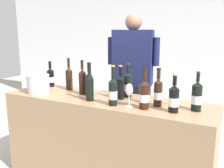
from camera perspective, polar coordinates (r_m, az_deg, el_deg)
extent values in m
cube|color=white|center=(4.75, 14.18, 9.85)|extent=(8.00, 0.10, 2.80)
cube|color=#9E7A56|center=(2.55, -1.68, -13.21)|extent=(2.08, 0.60, 0.91)
cylinder|color=black|center=(2.78, -9.86, 0.86)|extent=(0.07, 0.07, 0.21)
cone|color=black|center=(2.76, -9.95, 3.37)|extent=(0.07, 0.07, 0.03)
cylinder|color=black|center=(2.75, -9.99, 4.67)|extent=(0.03, 0.03, 0.09)
cylinder|color=black|center=(2.74, -10.03, 5.75)|extent=(0.03, 0.03, 0.01)
cylinder|color=black|center=(2.46, -5.34, -0.55)|extent=(0.07, 0.07, 0.20)
cone|color=black|center=(2.44, -5.39, 2.21)|extent=(0.07, 0.07, 0.04)
cylinder|color=black|center=(2.43, -5.42, 3.67)|extent=(0.03, 0.03, 0.09)
cylinder|color=maroon|center=(2.42, -5.44, 4.83)|extent=(0.03, 0.03, 0.01)
cylinder|color=black|center=(2.55, -6.81, 0.07)|extent=(0.07, 0.07, 0.22)
cone|color=black|center=(2.53, -6.88, 2.90)|extent=(0.07, 0.07, 0.04)
cylinder|color=black|center=(2.52, -6.92, 4.24)|extent=(0.03, 0.03, 0.08)
cylinder|color=black|center=(2.52, -6.94, 5.31)|extent=(0.03, 0.03, 0.01)
cylinder|color=black|center=(2.15, 0.21, -2.27)|extent=(0.08, 0.08, 0.21)
cone|color=black|center=(2.12, 0.21, 0.92)|extent=(0.08, 0.08, 0.04)
cylinder|color=black|center=(2.11, 0.21, 2.71)|extent=(0.03, 0.03, 0.10)
cylinder|color=#B79333|center=(2.10, 0.21, 4.16)|extent=(0.03, 0.03, 0.01)
cylinder|color=beige|center=(2.15, 0.21, -2.54)|extent=(0.08, 0.08, 0.07)
cylinder|color=black|center=(2.16, 10.55, -2.40)|extent=(0.07, 0.07, 0.21)
cone|color=black|center=(2.13, 10.67, 0.67)|extent=(0.07, 0.07, 0.03)
cylinder|color=black|center=(2.12, 10.73, 2.16)|extent=(0.03, 0.03, 0.08)
cylinder|color=black|center=(2.12, 10.78, 3.44)|extent=(0.04, 0.04, 0.01)
cylinder|color=silver|center=(2.16, 10.54, -2.66)|extent=(0.07, 0.07, 0.06)
cylinder|color=black|center=(2.99, -13.98, 1.19)|extent=(0.08, 0.08, 0.18)
cone|color=black|center=(2.98, -14.09, 3.21)|extent=(0.08, 0.08, 0.03)
cylinder|color=black|center=(2.97, -14.13, 4.17)|extent=(0.03, 0.03, 0.07)
cylinder|color=black|center=(2.96, -14.17, 4.98)|extent=(0.04, 0.04, 0.01)
cylinder|color=silver|center=(2.99, -13.98, 1.02)|extent=(0.08, 0.08, 0.06)
cylinder|color=black|center=(2.42, 3.66, -0.55)|extent=(0.07, 0.07, 0.22)
cone|color=black|center=(2.40, 3.70, 2.38)|extent=(0.07, 0.07, 0.03)
cylinder|color=black|center=(2.39, 3.72, 3.64)|extent=(0.03, 0.03, 0.07)
cylinder|color=#333338|center=(2.38, 3.73, 4.65)|extent=(0.03, 0.03, 0.01)
cylinder|color=silver|center=(2.42, 3.66, -0.80)|extent=(0.08, 0.08, 0.06)
cylinder|color=black|center=(2.30, -5.14, -1.30)|extent=(0.07, 0.07, 0.21)
cone|color=black|center=(2.28, -5.20, 1.75)|extent=(0.07, 0.07, 0.04)
cylinder|color=black|center=(2.27, -5.23, 3.45)|extent=(0.03, 0.03, 0.10)
cylinder|color=black|center=(2.26, -5.26, 4.82)|extent=(0.03, 0.03, 0.01)
cylinder|color=black|center=(2.02, 14.05, -3.76)|extent=(0.08, 0.08, 0.19)
cone|color=black|center=(2.00, 14.21, -0.74)|extent=(0.08, 0.08, 0.03)
cylinder|color=black|center=(1.99, 14.29, 0.80)|extent=(0.03, 0.03, 0.08)
cylinder|color=#B79333|center=(1.98, 14.35, 2.09)|extent=(0.04, 0.04, 0.01)
cylinder|color=silver|center=(2.03, 14.04, -4.01)|extent=(0.08, 0.08, 0.07)
cylinder|color=black|center=(2.11, 18.94, -3.13)|extent=(0.08, 0.08, 0.21)
cone|color=black|center=(2.08, 19.16, 0.07)|extent=(0.08, 0.08, 0.03)
cylinder|color=black|center=(2.07, 19.25, 1.45)|extent=(0.03, 0.03, 0.07)
cylinder|color=#333338|center=(2.07, 19.33, 2.59)|extent=(0.03, 0.03, 0.01)
cylinder|color=silver|center=(2.11, 18.92, -3.40)|extent=(0.08, 0.08, 0.07)
cylinder|color=black|center=(2.35, 1.95, -1.19)|extent=(0.08, 0.08, 0.19)
cone|color=black|center=(2.33, 1.97, 1.54)|extent=(0.08, 0.08, 0.03)
cylinder|color=black|center=(2.32, 1.98, 2.99)|extent=(0.03, 0.03, 0.08)
cylinder|color=#B79333|center=(2.31, 1.98, 4.17)|extent=(0.04, 0.04, 0.01)
cylinder|color=black|center=(2.06, 7.44, -2.95)|extent=(0.08, 0.08, 0.20)
cone|color=black|center=(2.04, 7.53, 0.37)|extent=(0.08, 0.08, 0.04)
cylinder|color=black|center=(2.03, 7.58, 2.20)|extent=(0.03, 0.03, 0.09)
cylinder|color=black|center=(2.02, 7.62, 3.65)|extent=(0.03, 0.03, 0.01)
cylinder|color=white|center=(2.07, 7.43, -3.22)|extent=(0.08, 0.08, 0.07)
cylinder|color=silver|center=(2.14, 3.92, -5.17)|extent=(0.07, 0.07, 0.00)
cylinder|color=silver|center=(2.12, 3.94, -3.83)|extent=(0.01, 0.01, 0.10)
ellipsoid|color=silver|center=(2.10, 3.98, -1.30)|extent=(0.06, 0.06, 0.10)
ellipsoid|color=maroon|center=(2.10, 3.97, -1.78)|extent=(0.05, 0.05, 0.04)
cylinder|color=silver|center=(2.71, -16.65, -0.02)|extent=(0.23, 0.23, 0.18)
torus|color=silver|center=(2.69, -16.77, 1.98)|extent=(0.24, 0.24, 0.01)
cube|color=black|center=(3.09, 4.61, -8.55)|extent=(0.45, 0.31, 0.92)
cube|color=#191E47|center=(2.91, 4.86, 6.03)|extent=(0.49, 0.32, 0.64)
sphere|color=#8C664C|center=(2.90, 5.00, 14.06)|extent=(0.19, 0.19, 0.19)
cylinder|color=#191E47|center=(2.86, 10.16, 7.34)|extent=(0.08, 0.08, 0.32)
cylinder|color=#191E47|center=(2.97, -0.20, 7.68)|extent=(0.08, 0.08, 0.32)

